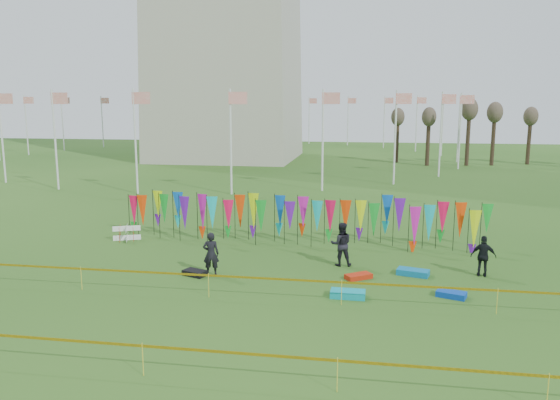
% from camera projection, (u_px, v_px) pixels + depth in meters
% --- Properties ---
extents(ground, '(160.00, 160.00, 0.00)m').
position_uv_depth(ground, '(267.00, 289.00, 20.65)').
color(ground, '#224914').
rests_on(ground, ground).
extents(flagpole_ring, '(57.40, 56.16, 8.00)m').
position_uv_depth(flagpole_ring, '(228.00, 127.00, 68.82)').
color(flagpole_ring, silver).
rests_on(flagpole_ring, ground).
extents(banner_row, '(18.64, 0.64, 2.28)m').
position_uv_depth(banner_row, '(299.00, 216.00, 27.08)').
color(banner_row, black).
rests_on(banner_row, ground).
extents(caution_tape_near, '(26.00, 0.02, 0.90)m').
position_uv_depth(caution_tape_near, '(255.00, 279.00, 19.35)').
color(caution_tape_near, '#DDB004').
rests_on(caution_tape_near, ground).
extents(caution_tape_far, '(26.00, 0.02, 0.90)m').
position_uv_depth(caution_tape_far, '(206.00, 352.00, 13.66)').
color(caution_tape_far, '#DDB004').
rests_on(caution_tape_far, ground).
extents(box_kite, '(0.70, 0.70, 0.78)m').
position_uv_depth(box_kite, '(127.00, 233.00, 27.84)').
color(box_kite, red).
rests_on(box_kite, ground).
extents(person_left, '(0.73, 0.59, 1.79)m').
position_uv_depth(person_left, '(211.00, 254.00, 22.15)').
color(person_left, black).
rests_on(person_left, ground).
extents(person_mid, '(0.99, 0.69, 1.90)m').
position_uv_depth(person_mid, '(341.00, 244.00, 23.46)').
color(person_mid, black).
rests_on(person_mid, ground).
extents(person_right, '(1.05, 0.68, 1.68)m').
position_uv_depth(person_right, '(483.00, 256.00, 22.01)').
color(person_right, black).
rests_on(person_right, ground).
extents(kite_bag_turquoise, '(1.26, 0.65, 0.25)m').
position_uv_depth(kite_bag_turquoise, '(348.00, 294.00, 19.73)').
color(kite_bag_turquoise, '#0CA2B4').
rests_on(kite_bag_turquoise, ground).
extents(kite_bag_blue, '(1.14, 0.85, 0.21)m').
position_uv_depth(kite_bag_blue, '(451.00, 294.00, 19.75)').
color(kite_bag_blue, '#0B41B6').
rests_on(kite_bag_blue, ground).
extents(kite_bag_red, '(1.16, 1.01, 0.20)m').
position_uv_depth(kite_bag_red, '(358.00, 276.00, 21.82)').
color(kite_bag_red, red).
rests_on(kite_bag_red, ground).
extents(kite_bag_black, '(1.09, 0.86, 0.22)m').
position_uv_depth(kite_bag_black, '(195.00, 273.00, 22.22)').
color(kite_bag_black, black).
rests_on(kite_bag_black, ground).
extents(kite_bag_teal, '(1.38, 0.92, 0.24)m').
position_uv_depth(kite_bag_teal, '(413.00, 272.00, 22.26)').
color(kite_bag_teal, '#0C73AC').
rests_on(kite_bag_teal, ground).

